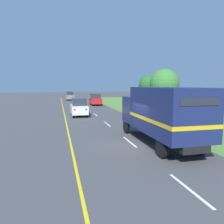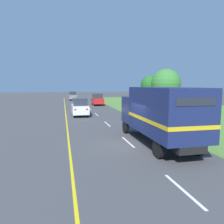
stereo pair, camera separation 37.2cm
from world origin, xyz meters
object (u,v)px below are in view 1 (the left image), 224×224
lead_car_white (79,107)px  lead_car_red_ahead (95,99)px  roadside_tree_mid (148,85)px  roadside_tree_near (164,84)px  delineator_post (188,131)px  highway_sign (167,101)px  horse_trailer_truck (161,113)px  lead_car_grey_ahead (70,96)px

lead_car_white → lead_car_red_ahead: (4.13, 13.01, 0.00)m
lead_car_white → roadside_tree_mid: 14.06m
roadside_tree_mid → lead_car_red_ahead: bearing=143.1°
roadside_tree_near → delineator_post: (-3.89, -11.24, -3.27)m
roadside_tree_near → highway_sign: bearing=-113.6°
lead_car_red_ahead → roadside_tree_mid: bearing=-36.9°
horse_trailer_truck → highway_sign: size_ratio=2.52×
lead_car_red_ahead → highway_sign: highway_sign is taller
horse_trailer_truck → roadside_tree_mid: roadside_tree_mid is taller
lead_car_grey_ahead → horse_trailer_truck: bearing=-85.3°
roadside_tree_near → delineator_post: roadside_tree_near is taller
roadside_tree_mid → lead_car_grey_ahead: bearing=119.6°
roadside_tree_mid → roadside_tree_near: bearing=-100.6°
lead_car_red_ahead → lead_car_grey_ahead: bearing=104.7°
roadside_tree_near → lead_car_white: bearing=171.7°
horse_trailer_truck → roadside_tree_mid: (7.97, 20.81, 1.68)m
lead_car_grey_ahead → highway_sign: highway_sign is taller
lead_car_grey_ahead → highway_sign: bearing=-77.1°
lead_car_red_ahead → lead_car_grey_ahead: 14.80m
lead_car_white → delineator_post: bearing=-64.0°
horse_trailer_truck → roadside_tree_near: 13.72m
roadside_tree_near → lead_car_red_ahead: bearing=112.4°
roadside_tree_near → delineator_post: 12.33m
roadside_tree_near → roadside_tree_mid: bearing=79.4°
highway_sign → delineator_post: 6.98m
roadside_tree_mid → delineator_post: roadside_tree_mid is taller
roadside_tree_near → roadside_tree_mid: size_ratio=1.08×
horse_trailer_truck → lead_car_grey_ahead: size_ratio=1.93×
lead_car_red_ahead → roadside_tree_near: bearing=-67.6°
horse_trailer_truck → highway_sign: (4.28, 7.35, 0.12)m
highway_sign → roadside_tree_mid: (3.69, 13.46, 1.56)m
delineator_post → lead_car_grey_ahead: bearing=98.3°
lead_car_white → highway_sign: (8.05, -6.16, 1.03)m
lead_car_grey_ahead → roadside_tree_mid: size_ratio=0.79×
lead_car_red_ahead → horse_trailer_truck: bearing=-90.8°
highway_sign → roadside_tree_mid: bearing=74.7°
horse_trailer_truck → lead_car_red_ahead: size_ratio=2.02×
lead_car_red_ahead → roadside_tree_near: roadside_tree_near is taller
roadside_tree_near → roadside_tree_mid: 8.93m
delineator_post → horse_trailer_truck: bearing=-161.9°
highway_sign → delineator_post: bearing=-105.7°
lead_car_grey_ahead → roadside_tree_near: roadside_tree_near is taller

